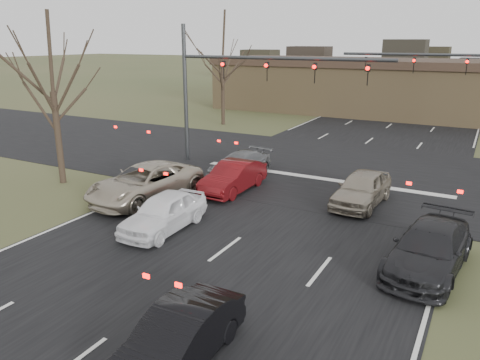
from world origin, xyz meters
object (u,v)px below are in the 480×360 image
(mast_arm_far, at_px, (471,75))
(car_grey_ahead, at_px, (240,165))
(car_red_ahead, at_px, (233,177))
(car_silver_ahead, at_px, (362,188))
(mast_arm_near, at_px, (233,78))
(building, at_px, (428,89))
(car_silver_suv, at_px, (145,183))
(car_white_sedan, at_px, (164,212))
(car_black_hatch, at_px, (178,339))
(car_charcoal_sedan, at_px, (429,249))

(mast_arm_far, xyz_separation_m, car_grey_ahead, (-10.18, -11.56, -4.38))
(car_red_ahead, distance_m, car_silver_ahead, 6.09)
(car_silver_ahead, bearing_deg, mast_arm_near, 163.39)
(building, height_order, mast_arm_far, mast_arm_far)
(car_silver_suv, bearing_deg, mast_arm_far, 61.35)
(car_red_ahead, xyz_separation_m, car_silver_ahead, (6.00, 1.05, 0.03))
(mast_arm_far, bearing_deg, car_grey_ahead, -131.38)
(car_white_sedan, relative_size, car_black_hatch, 1.05)
(car_silver_ahead, bearing_deg, car_silver_suv, -152.23)
(car_silver_suv, xyz_separation_m, car_silver_ahead, (8.97, 4.05, -0.05))
(mast_arm_far, relative_size, car_red_ahead, 2.52)
(mast_arm_near, distance_m, car_black_hatch, 17.97)
(car_grey_ahead, bearing_deg, car_charcoal_sedan, -24.36)
(building, distance_m, car_silver_suv, 33.09)
(car_silver_suv, height_order, car_grey_ahead, car_silver_suv)
(mast_arm_near, height_order, car_silver_suv, mast_arm_near)
(building, height_order, mast_arm_near, mast_arm_near)
(car_red_ahead, bearing_deg, car_white_sedan, -89.16)
(car_white_sedan, bearing_deg, car_black_hatch, -51.86)
(building, bearing_deg, car_charcoal_sedan, -82.28)
(car_silver_suv, relative_size, car_red_ahead, 1.32)
(car_silver_suv, bearing_deg, car_silver_ahead, 31.10)
(mast_arm_near, xyz_separation_m, car_charcoal_sedan, (11.73, -8.19, -4.34))
(car_silver_ahead, bearing_deg, car_white_sedan, -128.99)
(car_black_hatch, bearing_deg, car_silver_suv, 131.87)
(building, relative_size, car_white_sedan, 9.93)
(building, bearing_deg, car_white_sedan, -98.23)
(car_silver_suv, xyz_separation_m, car_charcoal_sedan, (12.47, -1.13, -0.08))
(car_silver_suv, distance_m, car_white_sedan, 3.89)
(mast_arm_far, height_order, car_silver_ahead, mast_arm_far)
(building, height_order, car_silver_suv, building)
(car_silver_suv, xyz_separation_m, car_grey_ahead, (1.97, 5.50, -0.17))
(car_silver_suv, bearing_deg, mast_arm_near, 90.80)
(mast_arm_far, distance_m, car_white_sedan, 22.03)
(building, bearing_deg, car_silver_suv, -103.97)
(car_charcoal_sedan, bearing_deg, car_silver_ahead, 130.01)
(car_charcoal_sedan, bearing_deg, car_black_hatch, -113.94)
(car_black_hatch, bearing_deg, building, 89.16)
(car_black_hatch, relative_size, car_silver_ahead, 0.91)
(car_charcoal_sedan, xyz_separation_m, car_silver_ahead, (-3.50, 5.18, 0.03))
(mast_arm_near, height_order, car_white_sedan, mast_arm_near)
(mast_arm_near, xyz_separation_m, mast_arm_far, (11.41, 10.00, -0.06))
(mast_arm_near, bearing_deg, car_silver_ahead, -20.11)
(car_black_hatch, height_order, car_red_ahead, car_red_ahead)
(mast_arm_near, relative_size, car_silver_ahead, 2.71)
(mast_arm_far, relative_size, car_charcoal_sedan, 2.21)
(car_charcoal_sedan, bearing_deg, building, 103.68)
(car_grey_ahead, bearing_deg, mast_arm_near, 136.15)
(car_silver_suv, xyz_separation_m, car_black_hatch, (8.11, -8.73, -0.14))
(car_silver_suv, xyz_separation_m, car_white_sedan, (2.97, -2.50, -0.08))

